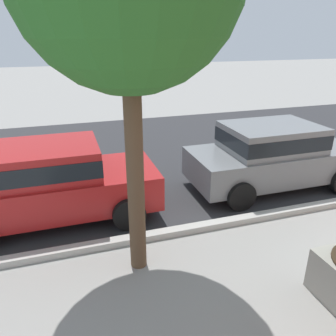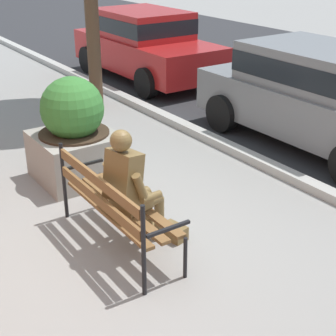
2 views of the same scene
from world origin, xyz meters
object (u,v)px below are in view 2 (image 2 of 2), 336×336
at_px(parked_car_grey, 318,93).
at_px(bronze_statue_seated, 135,190).
at_px(concrete_planter, 74,135).
at_px(park_bench, 112,202).
at_px(parked_car_red, 145,43).

bearing_deg(parked_car_grey, bronze_statue_seated, -76.41).
xyz_separation_m(bronze_statue_seated, concrete_planter, (-1.93, 0.21, -0.03)).
distance_m(park_bench, parked_car_red, 7.22).
relative_size(bronze_statue_seated, parked_car_grey, 0.33).
bearing_deg(concrete_planter, bronze_statue_seated, -6.27).
distance_m(park_bench, parked_car_grey, 4.24).
bearing_deg(park_bench, concrete_planter, 166.78).
bearing_deg(concrete_planter, parked_car_red, 137.77).
height_order(bronze_statue_seated, parked_car_grey, parked_car_grey).
xyz_separation_m(park_bench, bronze_statue_seated, (0.12, 0.21, 0.12)).
height_order(park_bench, bronze_statue_seated, bronze_statue_seated).
distance_m(concrete_planter, parked_car_red, 5.54).
xyz_separation_m(parked_car_red, parked_car_grey, (5.08, 0.00, 0.00)).
bearing_deg(parked_car_grey, concrete_planter, -104.74).
height_order(bronze_statue_seated, concrete_planter, concrete_planter).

